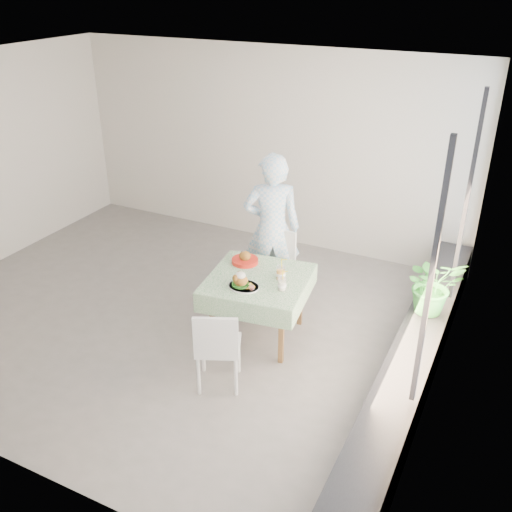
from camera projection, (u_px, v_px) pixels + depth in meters
The scene contains 15 objects.
floor at pixel (175, 315), 6.79m from camera, with size 6.00×6.00×0.00m, color #64625F.
ceiling at pixel (156, 71), 5.52m from camera, with size 6.00×6.00×0.00m, color white.
wall_back at pixel (266, 147), 8.15m from camera, with size 6.00×0.02×2.80m, color silver.
wall_right at pixel (453, 262), 4.96m from camera, with size 0.02×5.00×2.80m, color silver.
window_pane at pixel (454, 236), 4.86m from camera, with size 0.01×4.80×2.18m, color #D1E0F9.
window_ledge at pixel (413, 362), 5.56m from camera, with size 0.40×4.80×0.50m, color black.
cafe_table at pixel (258, 300), 6.20m from camera, with size 1.17×1.17×0.74m.
chair_far at pixel (272, 284), 6.86m from camera, with size 0.44×0.44×0.94m.
chair_near at pixel (219, 361), 5.55m from camera, with size 0.55×0.55×0.88m.
diner at pixel (272, 229), 6.74m from camera, with size 0.68×0.45×1.86m, color #95CBEE.
main_dish at pixel (242, 282), 5.87m from camera, with size 0.33×0.33×0.17m.
juice_cup_orange at pixel (281, 274), 6.01m from camera, with size 0.10×0.10×0.29m.
juice_cup_lemonade at pixel (282, 284), 5.82m from camera, with size 0.09×0.09×0.27m.
second_dish at pixel (245, 259), 6.36m from camera, with size 0.30×0.30×0.14m.
potted_plant at pixel (433, 285), 5.79m from camera, with size 0.57×0.49×0.63m, color #2B7426.
Camera 1 is at (3.42, -4.71, 3.70)m, focal length 40.00 mm.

